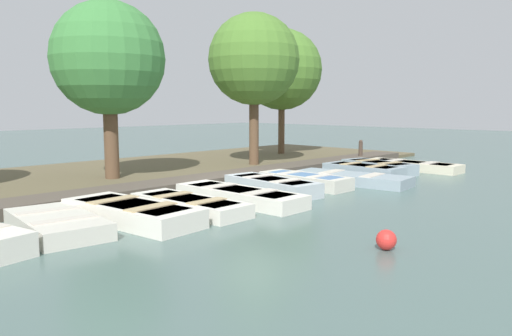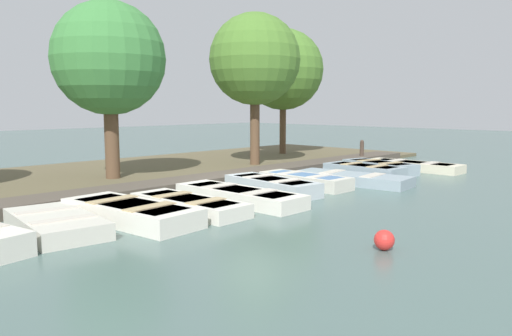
{
  "view_description": "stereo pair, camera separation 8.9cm",
  "coord_description": "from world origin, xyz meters",
  "px_view_note": "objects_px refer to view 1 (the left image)",
  "views": [
    {
      "loc": [
        9.72,
        -10.2,
        2.35
      ],
      "look_at": [
        0.36,
        -0.35,
        0.65
      ],
      "focal_mm": 35.0,
      "sensor_mm": 36.0,
      "label": 1
    },
    {
      "loc": [
        9.79,
        -10.14,
        2.35
      ],
      "look_at": [
        0.36,
        -0.35,
        0.65
      ],
      "focal_mm": 35.0,
      "sensor_mm": 36.0,
      "label": 2
    }
  ],
  "objects_px": {
    "rowboat_7": "(351,178)",
    "park_tree_right": "(282,70)",
    "rowboat_2": "(132,212)",
    "park_tree_center": "(254,60)",
    "rowboat_5": "(272,185)",
    "rowboat_4": "(239,195)",
    "rowboat_9": "(379,167)",
    "rowboat_3": "(189,205)",
    "rowboat_6": "(305,180)",
    "buoy": "(386,240)",
    "park_tree_left": "(108,59)",
    "rowboat_8": "(363,171)",
    "mooring_post_far": "(361,151)",
    "rowboat_1": "(57,223)",
    "rowboat_10": "(412,166)"
  },
  "relations": [
    {
      "from": "rowboat_6",
      "to": "rowboat_7",
      "type": "bearing_deg",
      "value": 67.63
    },
    {
      "from": "rowboat_3",
      "to": "rowboat_6",
      "type": "relative_size",
      "value": 1.09
    },
    {
      "from": "rowboat_8",
      "to": "park_tree_center",
      "type": "relative_size",
      "value": 0.46
    },
    {
      "from": "park_tree_center",
      "to": "rowboat_1",
      "type": "bearing_deg",
      "value": -67.03
    },
    {
      "from": "rowboat_1",
      "to": "rowboat_9",
      "type": "bearing_deg",
      "value": 97.08
    },
    {
      "from": "mooring_post_far",
      "to": "buoy",
      "type": "bearing_deg",
      "value": -56.37
    },
    {
      "from": "rowboat_10",
      "to": "rowboat_8",
      "type": "bearing_deg",
      "value": -95.34
    },
    {
      "from": "rowboat_5",
      "to": "park_tree_center",
      "type": "distance_m",
      "value": 6.73
    },
    {
      "from": "rowboat_5",
      "to": "park_tree_center",
      "type": "bearing_deg",
      "value": 144.94
    },
    {
      "from": "rowboat_9",
      "to": "rowboat_2",
      "type": "bearing_deg",
      "value": -74.95
    },
    {
      "from": "rowboat_8",
      "to": "mooring_post_far",
      "type": "bearing_deg",
      "value": 125.01
    },
    {
      "from": "rowboat_1",
      "to": "rowboat_6",
      "type": "bearing_deg",
      "value": 96.4
    },
    {
      "from": "rowboat_3",
      "to": "rowboat_5",
      "type": "distance_m",
      "value": 3.08
    },
    {
      "from": "rowboat_4",
      "to": "park_tree_center",
      "type": "height_order",
      "value": "park_tree_center"
    },
    {
      "from": "rowboat_3",
      "to": "park_tree_right",
      "type": "xyz_separation_m",
      "value": [
        -6.56,
        10.78,
        3.82
      ]
    },
    {
      "from": "rowboat_4",
      "to": "buoy",
      "type": "height_order",
      "value": "rowboat_4"
    },
    {
      "from": "rowboat_9",
      "to": "mooring_post_far",
      "type": "height_order",
      "value": "mooring_post_far"
    },
    {
      "from": "rowboat_4",
      "to": "buoy",
      "type": "xyz_separation_m",
      "value": [
        4.61,
        -1.15,
        -0.01
      ]
    },
    {
      "from": "rowboat_1",
      "to": "rowboat_10",
      "type": "xyz_separation_m",
      "value": [
        0.61,
        13.12,
        -0.01
      ]
    },
    {
      "from": "rowboat_7",
      "to": "park_tree_right",
      "type": "relative_size",
      "value": 0.62
    },
    {
      "from": "buoy",
      "to": "rowboat_3",
      "type": "bearing_deg",
      "value": -175.7
    },
    {
      "from": "rowboat_2",
      "to": "park_tree_center",
      "type": "relative_size",
      "value": 0.57
    },
    {
      "from": "buoy",
      "to": "park_tree_left",
      "type": "bearing_deg",
      "value": 175.76
    },
    {
      "from": "rowboat_3",
      "to": "park_tree_left",
      "type": "xyz_separation_m",
      "value": [
        -5.06,
        1.07,
        3.57
      ]
    },
    {
      "from": "park_tree_right",
      "to": "buoy",
      "type": "bearing_deg",
      "value": -42.9
    },
    {
      "from": "rowboat_4",
      "to": "park_tree_left",
      "type": "relative_size",
      "value": 0.66
    },
    {
      "from": "park_tree_left",
      "to": "rowboat_5",
      "type": "bearing_deg",
      "value": 22.64
    },
    {
      "from": "rowboat_1",
      "to": "rowboat_8",
      "type": "relative_size",
      "value": 1.03
    },
    {
      "from": "rowboat_2",
      "to": "buoy",
      "type": "bearing_deg",
      "value": 15.33
    },
    {
      "from": "park_tree_right",
      "to": "rowboat_9",
      "type": "bearing_deg",
      "value": -17.46
    },
    {
      "from": "mooring_post_far",
      "to": "buoy",
      "type": "relative_size",
      "value": 2.79
    },
    {
      "from": "rowboat_2",
      "to": "rowboat_9",
      "type": "distance_m",
      "value": 10.26
    },
    {
      "from": "rowboat_8",
      "to": "park_tree_left",
      "type": "bearing_deg",
      "value": -126.25
    },
    {
      "from": "rowboat_6",
      "to": "rowboat_10",
      "type": "height_order",
      "value": "rowboat_6"
    },
    {
      "from": "park_tree_left",
      "to": "park_tree_center",
      "type": "distance_m",
      "value": 5.68
    },
    {
      "from": "park_tree_center",
      "to": "rowboat_4",
      "type": "bearing_deg",
      "value": -49.23
    },
    {
      "from": "mooring_post_far",
      "to": "rowboat_9",
      "type": "bearing_deg",
      "value": -46.63
    },
    {
      "from": "park_tree_left",
      "to": "rowboat_4",
      "type": "bearing_deg",
      "value": 4.81
    },
    {
      "from": "rowboat_3",
      "to": "rowboat_2",
      "type": "bearing_deg",
      "value": -93.97
    },
    {
      "from": "rowboat_4",
      "to": "rowboat_7",
      "type": "relative_size",
      "value": 0.99
    },
    {
      "from": "rowboat_5",
      "to": "mooring_post_far",
      "type": "distance_m",
      "value": 8.33
    },
    {
      "from": "rowboat_10",
      "to": "buoy",
      "type": "xyz_separation_m",
      "value": [
        4.44,
        -9.92,
        0.01
      ]
    },
    {
      "from": "rowboat_5",
      "to": "rowboat_6",
      "type": "height_order",
      "value": "rowboat_5"
    },
    {
      "from": "rowboat_1",
      "to": "park_tree_center",
      "type": "distance_m",
      "value": 11.09
    },
    {
      "from": "rowboat_1",
      "to": "park_tree_right",
      "type": "height_order",
      "value": "park_tree_right"
    },
    {
      "from": "rowboat_3",
      "to": "rowboat_5",
      "type": "xyz_separation_m",
      "value": [
        -0.28,
        3.07,
        0.04
      ]
    },
    {
      "from": "rowboat_9",
      "to": "rowboat_6",
      "type": "bearing_deg",
      "value": -75.53
    },
    {
      "from": "rowboat_5",
      "to": "rowboat_7",
      "type": "relative_size",
      "value": 0.82
    },
    {
      "from": "rowboat_2",
      "to": "park_tree_center",
      "type": "height_order",
      "value": "park_tree_center"
    },
    {
      "from": "rowboat_4",
      "to": "rowboat_9",
      "type": "height_order",
      "value": "rowboat_9"
    }
  ]
}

